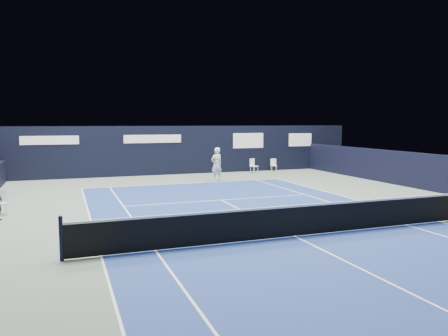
{
  "coord_description": "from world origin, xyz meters",
  "views": [
    {
      "loc": [
        -6.27,
        -10.98,
        3.34
      ],
      "look_at": [
        0.43,
        7.2,
        1.3
      ],
      "focal_mm": 35.0,
      "sensor_mm": 36.0,
      "label": 1
    }
  ],
  "objects_px": {
    "folding_chair_back_a": "(253,163)",
    "line_judge_chair": "(1,201)",
    "tennis_player": "(217,164)",
    "folding_chair_back_b": "(274,164)",
    "tennis_net": "(295,220)"
  },
  "relations": [
    {
      "from": "folding_chair_back_a",
      "to": "line_judge_chair",
      "type": "xyz_separation_m",
      "value": [
        -13.96,
        -8.97,
        -0.12
      ]
    },
    {
      "from": "folding_chair_back_a",
      "to": "tennis_player",
      "type": "height_order",
      "value": "tennis_player"
    },
    {
      "from": "folding_chair_back_b",
      "to": "tennis_net",
      "type": "xyz_separation_m",
      "value": [
        -7.12,
        -15.57,
        0.01
      ]
    },
    {
      "from": "folding_chair_back_a",
      "to": "line_judge_chair",
      "type": "distance_m",
      "value": 16.6
    },
    {
      "from": "folding_chair_back_b",
      "to": "tennis_net",
      "type": "bearing_deg",
      "value": -99.41
    },
    {
      "from": "folding_chair_back_b",
      "to": "tennis_player",
      "type": "distance_m",
      "value": 6.23
    },
    {
      "from": "folding_chair_back_b",
      "to": "tennis_net",
      "type": "distance_m",
      "value": 17.12
    },
    {
      "from": "tennis_player",
      "to": "tennis_net",
      "type": "bearing_deg",
      "value": -98.61
    },
    {
      "from": "folding_chair_back_a",
      "to": "tennis_net",
      "type": "xyz_separation_m",
      "value": [
        -5.49,
        -15.4,
        -0.12
      ]
    },
    {
      "from": "folding_chair_back_a",
      "to": "tennis_player",
      "type": "bearing_deg",
      "value": -158.93
    },
    {
      "from": "line_judge_chair",
      "to": "tennis_player",
      "type": "relative_size",
      "value": 0.47
    },
    {
      "from": "folding_chair_back_a",
      "to": "line_judge_chair",
      "type": "bearing_deg",
      "value": -166.89
    },
    {
      "from": "folding_chair_back_b",
      "to": "line_judge_chair",
      "type": "relative_size",
      "value": 0.97
    },
    {
      "from": "folding_chair_back_a",
      "to": "tennis_net",
      "type": "relative_size",
      "value": 0.07
    },
    {
      "from": "folding_chair_back_a",
      "to": "tennis_player",
      "type": "distance_m",
      "value": 4.8
    }
  ]
}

